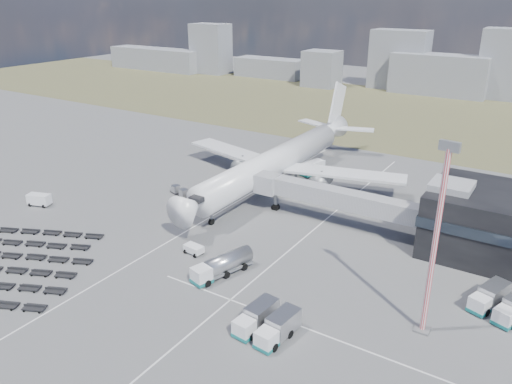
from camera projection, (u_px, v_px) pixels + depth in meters
The scene contains 15 objects.
ground at pixel (178, 245), 79.88m from camera, with size 420.00×420.00×0.00m, color #565659.
grass_strip at pixel (395, 113), 165.99m from camera, with size 420.00×90.00×0.01m, color brown.
lane_markings at pixel (238, 253), 77.37m from camera, with size 47.12×110.00×0.01m.
jet_bridge at pixel (324, 195), 86.07m from camera, with size 30.30×3.80×7.05m.
airliner at pixel (279, 160), 103.25m from camera, with size 51.59×64.53×17.62m.
skyline at pixel (439, 70), 194.54m from camera, with size 311.54×26.44×25.39m.
fuel_tanker at pixel (222, 265), 70.90m from camera, with size 5.03×9.98×3.13m.
pushback_tug at pixel (194, 249), 77.01m from camera, with size 3.04×1.71×1.39m, color white.
utility_van at pixel (39, 200), 94.20m from camera, with size 4.24×1.92×2.27m, color white.
catering_truck at pixel (312, 168), 110.21m from camera, with size 3.96×6.35×2.71m.
service_trucks_near at pixel (267, 323), 58.79m from camera, with size 6.18×7.16×2.67m.
service_trucks_far at pixel (501, 303), 62.60m from camera, with size 7.46×8.11×2.67m.
uld_row at pixel (192, 198), 95.84m from camera, with size 13.79×5.47×1.53m.
baggage_dollies at pixel (10, 264), 73.69m from camera, with size 28.04×28.29×0.69m.
floodlight_mast at pixel (435, 243), 55.37m from camera, with size 2.24×1.82×23.52m.
Camera 1 is at (48.65, -53.11, 37.74)m, focal length 35.00 mm.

